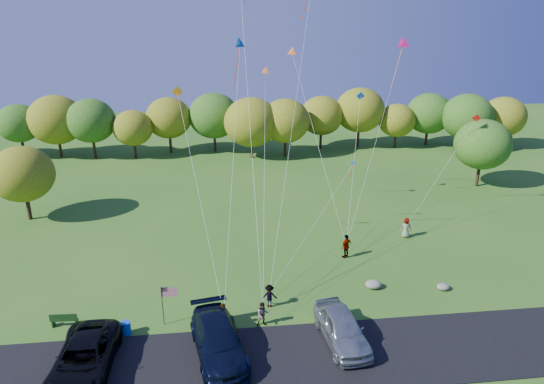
{
  "coord_description": "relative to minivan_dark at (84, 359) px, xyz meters",
  "views": [
    {
      "loc": [
        -4.4,
        -25.75,
        18.02
      ],
      "look_at": [
        -0.73,
        6.0,
        6.2
      ],
      "focal_mm": 32.0,
      "sensor_mm": 36.0,
      "label": 1
    }
  ],
  "objects": [
    {
      "name": "ground",
      "position": [
        11.86,
        3.91,
        -0.94
      ],
      "size": [
        140.0,
        140.0,
        0.0
      ],
      "primitive_type": "plane",
      "color": "#2C5D1A",
      "rests_on": "ground"
    },
    {
      "name": "asphalt_lane",
      "position": [
        11.86,
        -0.09,
        -0.91
      ],
      "size": [
        44.0,
        6.0,
        0.06
      ],
      "primitive_type": "cube",
      "color": "black",
      "rests_on": "ground"
    },
    {
      "name": "treeline",
      "position": [
        11.61,
        40.17,
        3.74
      ],
      "size": [
        76.07,
        28.15,
        8.42
      ],
      "color": "#352513",
      "rests_on": "ground"
    },
    {
      "name": "minivan_dark",
      "position": [
        0.0,
        0.0,
        0.0
      ],
      "size": [
        3.05,
        6.37,
        1.75
      ],
      "primitive_type": "imported",
      "rotation": [
        0.0,
        0.0,
        -0.02
      ],
      "color": "black",
      "rests_on": "asphalt_lane"
    },
    {
      "name": "minivan_navy",
      "position": [
        7.06,
        0.7,
        0.04
      ],
      "size": [
        3.65,
        6.65,
        1.83
      ],
      "primitive_type": "imported",
      "rotation": [
        0.0,
        0.0,
        0.18
      ],
      "color": "black",
      "rests_on": "asphalt_lane"
    },
    {
      "name": "minivan_silver",
      "position": [
        14.17,
        1.02,
        0.04
      ],
      "size": [
        2.73,
        5.56,
        1.83
      ],
      "primitive_type": "imported",
      "rotation": [
        0.0,
        0.0,
        0.11
      ],
      "color": "#9BA2A5",
      "rests_on": "asphalt_lane"
    },
    {
      "name": "flyer_a",
      "position": [
        7.43,
        3.11,
        -0.08
      ],
      "size": [
        0.72,
        0.74,
        1.72
      ],
      "primitive_type": "imported",
      "rotation": [
        0.0,
        0.0,
        0.85
      ],
      "color": "#4C4C59",
      "rests_on": "ground"
    },
    {
      "name": "flyer_b",
      "position": [
        9.79,
        3.11,
        -0.13
      ],
      "size": [
        0.83,
        0.67,
        1.61
      ],
      "primitive_type": "imported",
      "rotation": [
        0.0,
        0.0,
        0.07
      ],
      "color": "#4C4C59",
      "rests_on": "ground"
    },
    {
      "name": "flyer_c",
      "position": [
        10.41,
        5.14,
        -0.15
      ],
      "size": [
        1.06,
        0.67,
        1.58
      ],
      "primitive_type": "imported",
      "rotation": [
        0.0,
        0.0,
        3.06
      ],
      "color": "#4C4C59",
      "rests_on": "ground"
    },
    {
      "name": "flyer_d",
      "position": [
        17.12,
        11.21,
        0.03
      ],
      "size": [
        1.21,
        1.03,
        1.94
      ],
      "primitive_type": "imported",
      "rotation": [
        0.0,
        0.0,
        3.74
      ],
      "color": "#4C4C59",
      "rests_on": "ground"
    },
    {
      "name": "flyer_e",
      "position": [
        23.11,
        14.15,
        -0.05
      ],
      "size": [
        0.99,
        0.78,
        1.77
      ],
      "primitive_type": "imported",
      "rotation": [
        0.0,
        0.0,
        2.85
      ],
      "color": "#4C4C59",
      "rests_on": "ground"
    },
    {
      "name": "park_bench",
      "position": [
        -2.28,
        4.43,
        -0.45
      ],
      "size": [
        1.65,
        0.44,
        0.91
      ],
      "rotation": [
        0.0,
        0.0,
        -0.05
      ],
      "color": "#153413",
      "rests_on": "ground"
    },
    {
      "name": "trash_barrel",
      "position": [
        1.61,
        3.21,
        -0.52
      ],
      "size": [
        0.56,
        0.56,
        0.84
      ],
      "primitive_type": "cylinder",
      "color": "blue",
      "rests_on": "ground"
    },
    {
      "name": "flag_assembly",
      "position": [
        4.04,
        3.95,
        1.04
      ],
      "size": [
        0.97,
        0.63,
        2.63
      ],
      "color": "black",
      "rests_on": "ground"
    },
    {
      "name": "boulder_near",
      "position": [
        17.86,
        6.54,
        -0.65
      ],
      "size": [
        1.16,
        0.91,
        0.58
      ],
      "primitive_type": "ellipsoid",
      "color": "gray",
      "rests_on": "ground"
    },
    {
      "name": "boulder_far",
      "position": [
        22.6,
        5.78,
        -0.71
      ],
      "size": [
        0.87,
        0.72,
        0.45
      ],
      "primitive_type": "ellipsoid",
      "color": "gray",
      "rests_on": "ground"
    },
    {
      "name": "kites_aloft",
      "position": [
        14.89,
        17.77,
        16.83
      ],
      "size": [
        26.22,
        10.59,
        18.02
      ],
      "color": "orange",
      "rests_on": "ground"
    }
  ]
}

